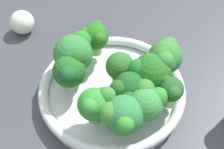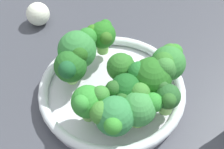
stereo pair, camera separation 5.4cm
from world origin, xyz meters
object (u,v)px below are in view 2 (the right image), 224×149
Objects in this scene: broccoli_floret_9 at (168,62)px; garlic_bulb at (38,14)px; broccoli_floret_2 at (152,76)px; broccoli_floret_6 at (120,67)px; bowl at (112,91)px; broccoli_floret_8 at (167,98)px; broccoli_floret_5 at (89,101)px; broccoli_floret_10 at (124,91)px; broccoli_floret_4 at (113,116)px; broccoli_floret_7 at (102,35)px; broccoli_floret_0 at (140,106)px; broccoli_floret_3 at (79,48)px; broccoli_floret_1 at (72,64)px.

broccoli_floret_9 reaches higher than garlic_bulb.
broccoli_floret_2 reaches higher than broccoli_floret_6.
broccoli_floret_8 reaches higher than bowl.
broccoli_floret_5 reaches higher than broccoli_floret_10.
broccoli_floret_8 is (-10.50, -6.07, -0.47)cm from broccoli_floret_5.
broccoli_floret_4 reaches higher than broccoli_floret_8.
broccoli_floret_7 reaches higher than broccoli_floret_8.
garlic_bulb is at bearing -28.26° from broccoli_floret_10.
broccoli_floret_4 is 33.11cm from garlic_bulb.
broccoli_floret_8 is (-3.59, 2.54, -0.61)cm from broccoli_floret_2.
broccoli_floret_0 is 0.99× the size of broccoli_floret_10.
broccoli_floret_9 is 1.18× the size of broccoli_floret_10.
broccoli_floret_0 is 15.53cm from broccoli_floret_3.
broccoli_floret_2 is 5.23cm from broccoli_floret_10.
broccoli_floret_8 is at bearing 174.01° from bowl.
broccoli_floret_10 is at bearing 61.47° from broccoli_floret_9.
broccoli_floret_3 reaches higher than broccoli_floret_10.
broccoli_floret_5 is (0.52, 7.11, 5.56)cm from bowl.
broccoli_floret_10 is at bearing 131.97° from broccoli_floret_7.
broccoli_floret_1 is 13.35cm from broccoli_floret_2.
broccoli_floret_3 is at bearing -78.03° from broccoli_floret_1.
broccoli_floret_2 is at bearing -124.26° from broccoli_floret_10.
broccoli_floret_0 is at bearing 155.63° from broccoli_floret_10.
broccoli_floret_2 is 4.08cm from broccoli_floret_9.
broccoli_floret_3 is at bearing -53.22° from broccoli_floret_5.
broccoli_floret_8 is (-6.22, -6.80, -0.13)cm from broccoli_floret_4.
broccoli_floret_3 is at bearing 65.85° from broccoli_floret_7.
broccoli_floret_9 reaches higher than broccoli_floret_5.
broccoli_floret_1 reaches higher than garlic_bulb.
broccoli_floret_1 is at bearing -30.77° from broccoli_floret_4.
broccoli_floret_5 is at bearing 30.01° from broccoli_floret_8.
broccoli_floret_6 is 0.94× the size of broccoli_floret_7.
broccoli_floret_7 is (-2.14, -4.78, -0.19)cm from broccoli_floret_3.
broccoli_floret_5 is at bearing 51.22° from broccoli_floret_2.
broccoli_floret_6 is 5.20cm from broccoli_floret_10.
broccoli_floret_4 is at bearing 144.26° from garlic_bulb.
broccoli_floret_9 is at bearing -124.07° from broccoli_floret_5.
broccoli_floret_10 is at bearing 55.74° from broccoli_floret_2.
broccoli_floret_1 is at bearing 141.40° from garlic_bulb.
broccoli_floret_10 is at bearing 140.75° from bowl.
bowl is at bearing -5.99° from broccoli_floret_8.
broccoli_floret_9 reaches higher than broccoli_floret_6.
broccoli_floret_3 is at bearing -24.23° from broccoli_floret_0.
broccoli_floret_8 is at bearing 169.93° from broccoli_floret_3.
garlic_bulb is (32.87, -12.38, -4.13)cm from broccoli_floret_8.
broccoli_floret_0 is 1.07× the size of broccoli_floret_8.
broccoli_floret_3 is (0.79, -3.72, 0.15)cm from broccoli_floret_1.
broccoli_floret_7 reaches higher than broccoli_floret_0.
bowl is 4.18× the size of broccoli_floret_6.
broccoli_floret_6 is at bearing -113.17° from bowl.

